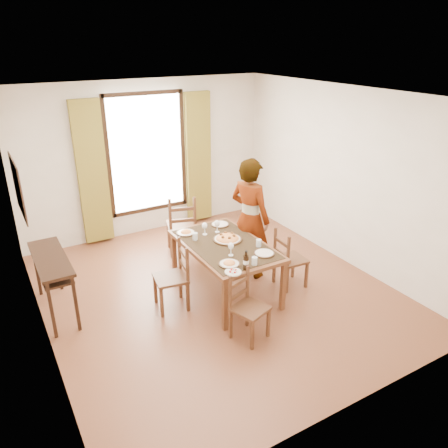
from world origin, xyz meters
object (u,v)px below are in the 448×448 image
console_table (51,265)px  pasta_platter (227,237)px  dining_table (225,248)px  man (250,218)px

console_table → pasta_platter: size_ratio=3.00×
console_table → dining_table: 2.24m
dining_table → man: 0.69m
console_table → pasta_platter: (2.22, -0.61, 0.12)m
dining_table → console_table: bearing=162.1°
console_table → man: man is taller
man → dining_table: bearing=96.4°
console_table → dining_table: console_table is taller
dining_table → man: (0.59, 0.29, 0.21)m
dining_table → pasta_platter: size_ratio=4.04×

